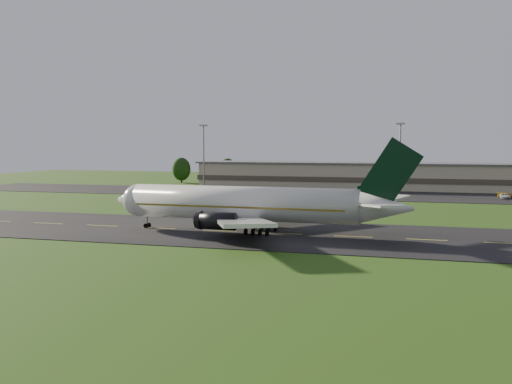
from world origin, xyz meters
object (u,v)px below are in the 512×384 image
(terminal, at_px, (405,177))
(service_vehicle_b, at_px, (322,190))
(airliner, at_px, (248,204))
(service_vehicle_a, at_px, (235,189))
(service_vehicle_d, at_px, (507,195))
(service_vehicle_c, at_px, (505,196))
(light_mast_west, at_px, (204,149))
(light_mast_centre, at_px, (400,150))

(terminal, xyz_separation_m, service_vehicle_b, (-23.63, -18.08, -3.29))
(airliner, distance_m, service_vehicle_a, 78.98)
(service_vehicle_a, height_order, service_vehicle_d, service_vehicle_d)
(service_vehicle_c, relative_size, service_vehicle_d, 1.03)
(airliner, relative_size, light_mast_west, 2.52)
(light_mast_centre, height_order, service_vehicle_b, light_mast_centre)
(light_mast_west, relative_size, service_vehicle_d, 4.17)
(light_mast_west, distance_m, service_vehicle_c, 88.37)
(service_vehicle_d, bearing_deg, airliner, 158.57)
(service_vehicle_b, bearing_deg, airliner, -161.59)
(service_vehicle_a, xyz_separation_m, service_vehicle_c, (74.97, -3.02, 0.03))
(airliner, bearing_deg, service_vehicle_b, 91.34)
(light_mast_centre, relative_size, service_vehicle_c, 4.04)
(terminal, relative_size, service_vehicle_d, 29.70)
(light_mast_west, relative_size, light_mast_centre, 1.00)
(service_vehicle_a, relative_size, service_vehicle_d, 0.80)
(service_vehicle_d, bearing_deg, light_mast_centre, 90.55)
(service_vehicle_b, bearing_deg, light_mast_west, 105.40)
(airliner, xyz_separation_m, light_mast_west, (-37.94, 80.02, 8.08))
(service_vehicle_c, distance_m, service_vehicle_d, 2.63)
(light_mast_west, bearing_deg, service_vehicle_a, -24.13)
(light_mast_centre, bearing_deg, service_vehicle_b, -175.11)
(service_vehicle_b, bearing_deg, service_vehicle_d, -76.37)
(light_mast_west, height_order, service_vehicle_c, light_mast_west)
(service_vehicle_a, relative_size, service_vehicle_c, 0.78)
(service_vehicle_a, height_order, service_vehicle_b, service_vehicle_a)
(service_vehicle_c, xyz_separation_m, service_vehicle_d, (0.84, 2.49, 0.01))
(terminal, bearing_deg, service_vehicle_a, -156.27)
(terminal, height_order, light_mast_centre, light_mast_centre)
(airliner, relative_size, service_vehicle_b, 13.96)
(light_mast_west, height_order, light_mast_centre, same)
(airliner, height_order, service_vehicle_a, airliner)
(airliner, xyz_separation_m, service_vehicle_b, (-0.18, 78.12, -3.96))
(airliner, bearing_deg, service_vehicle_a, 110.27)
(light_mast_west, bearing_deg, airliner, -64.63)
(service_vehicle_a, relative_size, service_vehicle_b, 1.07)
(service_vehicle_d, bearing_deg, service_vehicle_c, 173.96)
(service_vehicle_c, height_order, service_vehicle_d, service_vehicle_d)
(light_mast_centre, relative_size, service_vehicle_b, 5.54)
(light_mast_centre, xyz_separation_m, service_vehicle_d, (27.99, -5.99, -11.93))
(service_vehicle_c, bearing_deg, terminal, 138.99)
(light_mast_west, relative_size, service_vehicle_b, 5.54)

